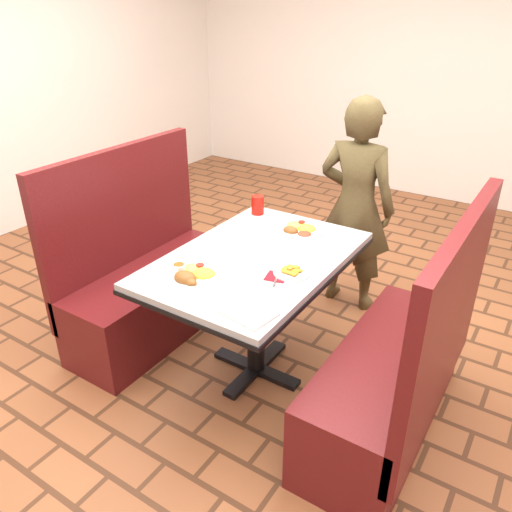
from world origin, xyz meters
name	(u,v)px	position (x,y,z in m)	size (l,w,h in m)	color
room	(256,4)	(0.00, 0.00, 1.91)	(7.00, 7.04, 2.82)	brown
dining_table	(256,272)	(0.00, 0.00, 0.65)	(0.81, 1.21, 0.75)	#A6A9AB
booth_bench_left	(150,284)	(-0.80, 0.00, 0.33)	(0.47, 1.20, 1.17)	#5D1516
booth_bench_right	(396,376)	(0.80, 0.00, 0.33)	(0.47, 1.20, 1.17)	#5D1516
diner_person	(356,207)	(0.13, 1.01, 0.72)	(0.52, 0.34, 1.43)	brown
near_dinner_plate	(193,273)	(-0.12, -0.36, 0.78)	(0.27, 0.27, 0.08)	white
far_dinner_plate	(300,228)	(0.04, 0.39, 0.77)	(0.27, 0.27, 0.07)	white
plantain_plate	(292,272)	(0.25, -0.07, 0.76)	(0.18, 0.18, 0.03)	white
maroon_napkin	(276,277)	(0.20, -0.13, 0.75)	(0.10, 0.10, 0.00)	maroon
spoon_utensil	(275,281)	(0.22, -0.18, 0.75)	(0.01, 0.12, 0.00)	silver
red_tumbler	(258,205)	(-0.31, 0.49, 0.81)	(0.08, 0.08, 0.11)	red
paper_napkin	(248,313)	(0.26, -0.47, 0.76)	(0.22, 0.16, 0.01)	white
knife_utensil	(201,279)	(-0.08, -0.36, 0.76)	(0.01, 0.18, 0.00)	#BDBDC1
fork_utensil	(198,279)	(-0.09, -0.36, 0.76)	(0.01, 0.16, 0.00)	silver
lettuce_shreds	(269,253)	(0.04, 0.06, 0.75)	(0.28, 0.32, 0.00)	#8EC14D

